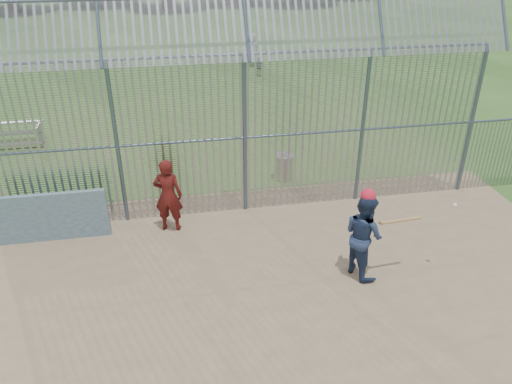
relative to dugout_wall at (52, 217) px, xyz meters
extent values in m
plane|color=#2D511E|center=(4.60, -2.90, -0.62)|extent=(120.00, 120.00, 0.00)
cube|color=#756047|center=(4.60, -3.40, -0.61)|extent=(14.00, 10.00, 0.02)
cube|color=#38566B|center=(0.00, 0.00, 0.00)|extent=(2.50, 0.12, 1.20)
imported|color=navy|center=(6.54, -2.49, 0.33)|extent=(0.94, 1.07, 1.86)
imported|color=maroon|center=(2.66, -0.02, 0.32)|extent=(0.75, 0.59, 1.84)
imported|color=gray|center=(7.37, 15.39, 0.21)|extent=(0.96, 0.80, 1.67)
imported|color=slate|center=(7.36, 13.25, -0.15)|extent=(0.59, 0.48, 0.93)
sphere|color=red|center=(6.54, -2.49, 1.24)|extent=(0.30, 0.30, 0.30)
cylinder|color=#AA7F4C|center=(7.24, -2.64, 0.70)|extent=(0.85, 0.13, 0.07)
sphere|color=#AA7F4C|center=(6.81, -2.64, 0.70)|extent=(0.09, 0.09, 0.09)
sphere|color=white|center=(8.31, -2.71, 0.98)|extent=(0.09, 0.09, 0.09)
cylinder|color=#96989E|center=(5.98, 2.15, -0.27)|extent=(0.52, 0.52, 0.70)
cylinder|color=#9EA0A5|center=(5.98, 2.15, 0.10)|extent=(0.56, 0.56, 0.05)
sphere|color=#9EA0A5|center=(5.98, 2.15, 0.15)|extent=(0.10, 0.10, 0.10)
cube|color=slate|center=(-1.45, 6.18, -0.27)|extent=(0.06, 0.90, 0.70)
cylinder|color=#47566B|center=(1.60, 0.60, 1.38)|extent=(0.10, 0.10, 4.00)
cylinder|color=#47566B|center=(4.60, 0.60, 1.38)|extent=(0.10, 0.10, 4.00)
cylinder|color=#47566B|center=(7.60, 0.60, 1.38)|extent=(0.10, 0.10, 4.00)
cylinder|color=#47566B|center=(10.60, 0.60, 1.38)|extent=(0.10, 0.10, 4.00)
cylinder|color=#47566B|center=(4.60, 0.60, 3.38)|extent=(12.00, 0.07, 0.07)
cylinder|color=#47566B|center=(4.60, 0.60, 1.38)|extent=(12.00, 0.06, 0.06)
cube|color=gray|center=(4.60, 0.60, 1.38)|extent=(12.00, 0.02, 4.00)
cube|color=gray|center=(4.60, 0.23, 4.03)|extent=(12.00, 0.77, 1.31)
cylinder|color=#47566B|center=(10.60, 0.60, 0.38)|extent=(0.08, 0.08, 2.00)
camera|label=1|loc=(2.84, -10.50, 5.92)|focal=35.00mm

